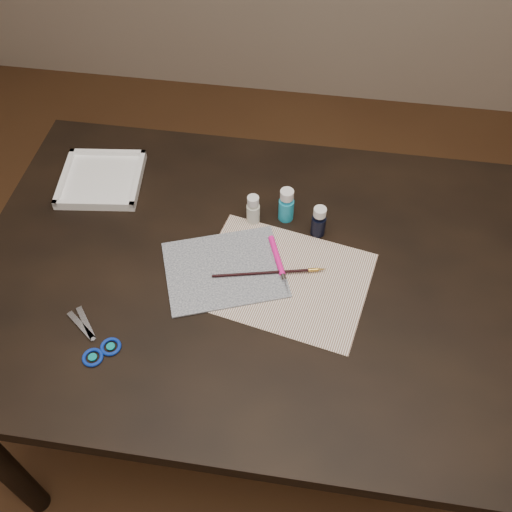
# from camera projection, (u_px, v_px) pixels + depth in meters

# --- Properties ---
(ground) EXTENTS (3.50, 3.50, 0.02)m
(ground) POSITION_uv_depth(u_px,v_px,m) (256.00, 409.00, 1.89)
(ground) COLOR #422614
(ground) RESTS_ON ground
(table) EXTENTS (1.30, 0.90, 0.75)m
(table) POSITION_uv_depth(u_px,v_px,m) (256.00, 351.00, 1.59)
(table) COLOR black
(table) RESTS_ON ground
(paper) EXTENTS (0.42, 0.35, 0.00)m
(paper) POSITION_uv_depth(u_px,v_px,m) (283.00, 279.00, 1.28)
(paper) COLOR white
(paper) RESTS_ON table
(canvas) EXTENTS (0.32, 0.29, 0.00)m
(canvas) POSITION_uv_depth(u_px,v_px,m) (224.00, 269.00, 1.29)
(canvas) COLOR #111A31
(canvas) RESTS_ON paper
(paint_bottle_white) EXTENTS (0.04, 0.04, 0.08)m
(paint_bottle_white) POSITION_uv_depth(u_px,v_px,m) (253.00, 209.00, 1.36)
(paint_bottle_white) COLOR silver
(paint_bottle_white) RESTS_ON table
(paint_bottle_cyan) EXTENTS (0.04, 0.04, 0.09)m
(paint_bottle_cyan) POSITION_uv_depth(u_px,v_px,m) (286.00, 205.00, 1.36)
(paint_bottle_cyan) COLOR #1D9CC2
(paint_bottle_cyan) RESTS_ON table
(paint_bottle_navy) EXTENTS (0.04, 0.04, 0.08)m
(paint_bottle_navy) POSITION_uv_depth(u_px,v_px,m) (319.00, 221.00, 1.33)
(paint_bottle_navy) COLOR black
(paint_bottle_navy) RESTS_ON table
(paintbrush) EXTENTS (0.26, 0.07, 0.01)m
(paintbrush) POSITION_uv_depth(u_px,v_px,m) (270.00, 272.00, 1.28)
(paintbrush) COLOR black
(paintbrush) RESTS_ON canvas
(craft_knife) EXTENTS (0.07, 0.16, 0.01)m
(craft_knife) POSITION_uv_depth(u_px,v_px,m) (280.00, 265.00, 1.29)
(craft_knife) COLOR #FD1696
(craft_knife) RESTS_ON paper
(scissors) EXTENTS (0.19, 0.17, 0.01)m
(scissors) POSITION_uv_depth(u_px,v_px,m) (87.00, 336.00, 1.18)
(scissors) COLOR silver
(scissors) RESTS_ON table
(palette_tray) EXTENTS (0.23, 0.23, 0.02)m
(palette_tray) POSITION_uv_depth(u_px,v_px,m) (101.00, 179.00, 1.46)
(palette_tray) COLOR white
(palette_tray) RESTS_ON table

